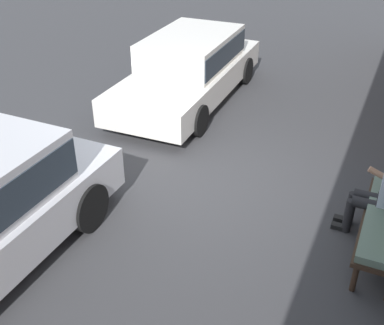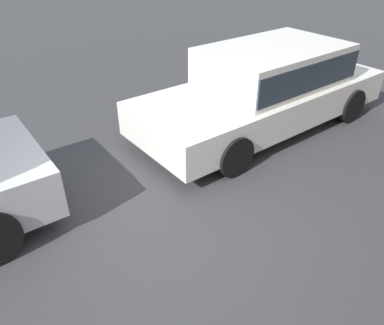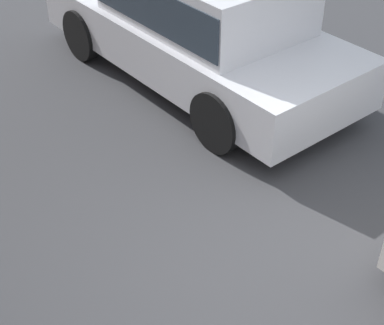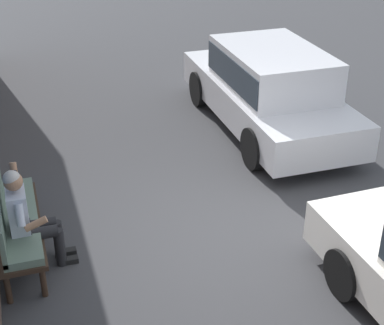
# 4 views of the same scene
# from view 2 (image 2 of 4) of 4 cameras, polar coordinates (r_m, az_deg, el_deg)

# --- Properties ---
(ground_plane) EXTENTS (60.00, 60.00, 0.00)m
(ground_plane) POSITION_cam_2_polar(r_m,az_deg,el_deg) (4.33, -2.22, -11.84)
(ground_plane) COLOR #38383A
(parked_car_near) EXTENTS (4.63, 1.94, 1.38)m
(parked_car_near) POSITION_cam_2_polar(r_m,az_deg,el_deg) (6.57, 11.42, 11.57)
(parked_car_near) COLOR white
(parked_car_near) RESTS_ON ground_plane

